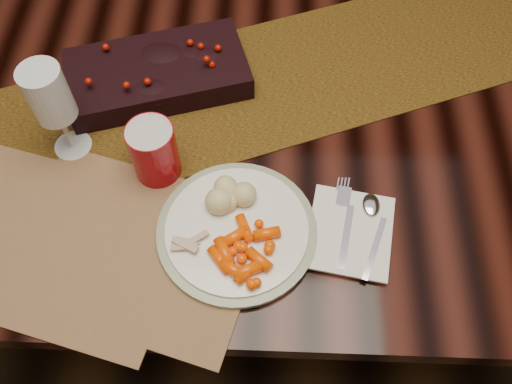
{
  "coord_description": "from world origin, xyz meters",
  "views": [
    {
      "loc": [
        0.01,
        -0.72,
        1.58
      ],
      "look_at": [
        -0.0,
        -0.25,
        0.8
      ],
      "focal_mm": 38.0,
      "sensor_mm": 36.0,
      "label": 1
    }
  ],
  "objects_px": {
    "mashed_potatoes": "(230,192)",
    "wine_glass": "(57,113)",
    "dining_table": "(260,194)",
    "baby_carrots": "(252,249)",
    "turkey_shreds": "(186,246)",
    "napkin": "(350,232)",
    "centerpiece": "(157,71)",
    "dinner_plate": "(237,230)",
    "placemat_main": "(134,247)",
    "red_cup": "(154,151)"
  },
  "relations": [
    {
      "from": "napkin",
      "to": "centerpiece",
      "type": "bearing_deg",
      "value": 148.28
    },
    {
      "from": "dining_table",
      "to": "mashed_potatoes",
      "type": "distance_m",
      "value": 0.49
    },
    {
      "from": "dining_table",
      "to": "dinner_plate",
      "type": "distance_m",
      "value": 0.49
    },
    {
      "from": "turkey_shreds",
      "to": "red_cup",
      "type": "bearing_deg",
      "value": 113.2
    },
    {
      "from": "mashed_potatoes",
      "to": "turkey_shreds",
      "type": "xyz_separation_m",
      "value": [
        -0.07,
        -0.1,
        -0.01
      ]
    },
    {
      "from": "mashed_potatoes",
      "to": "baby_carrots",
      "type": "bearing_deg",
      "value": -67.14
    },
    {
      "from": "placemat_main",
      "to": "baby_carrots",
      "type": "distance_m",
      "value": 0.2
    },
    {
      "from": "dinner_plate",
      "to": "mashed_potatoes",
      "type": "relative_size",
      "value": 3.38
    },
    {
      "from": "turkey_shreds",
      "to": "centerpiece",
      "type": "bearing_deg",
      "value": 104.4
    },
    {
      "from": "placemat_main",
      "to": "red_cup",
      "type": "height_order",
      "value": "red_cup"
    },
    {
      "from": "dining_table",
      "to": "red_cup",
      "type": "height_order",
      "value": "red_cup"
    },
    {
      "from": "napkin",
      "to": "mashed_potatoes",
      "type": "bearing_deg",
      "value": 175.97
    },
    {
      "from": "turkey_shreds",
      "to": "wine_glass",
      "type": "relative_size",
      "value": 0.32
    },
    {
      "from": "centerpiece",
      "to": "dining_table",
      "type": "bearing_deg",
      "value": -7.91
    },
    {
      "from": "dining_table",
      "to": "baby_carrots",
      "type": "distance_m",
      "value": 0.53
    },
    {
      "from": "dining_table",
      "to": "centerpiece",
      "type": "height_order",
      "value": "centerpiece"
    },
    {
      "from": "dining_table",
      "to": "wine_glass",
      "type": "xyz_separation_m",
      "value": [
        -0.35,
        -0.13,
        0.47
      ]
    },
    {
      "from": "centerpiece",
      "to": "mashed_potatoes",
      "type": "xyz_separation_m",
      "value": [
        0.16,
        -0.27,
        0.0
      ]
    },
    {
      "from": "baby_carrots",
      "to": "mashed_potatoes",
      "type": "distance_m",
      "value": 0.11
    },
    {
      "from": "turkey_shreds",
      "to": "napkin",
      "type": "relative_size",
      "value": 0.39
    },
    {
      "from": "dinner_plate",
      "to": "red_cup",
      "type": "relative_size",
      "value": 2.39
    },
    {
      "from": "dinner_plate",
      "to": "wine_glass",
      "type": "xyz_separation_m",
      "value": [
        -0.32,
        0.17,
        0.09
      ]
    },
    {
      "from": "dining_table",
      "to": "placemat_main",
      "type": "distance_m",
      "value": 0.54
    },
    {
      "from": "placemat_main",
      "to": "baby_carrots",
      "type": "bearing_deg",
      "value": 12.55
    },
    {
      "from": "mashed_potatoes",
      "to": "wine_glass",
      "type": "bearing_deg",
      "value": 159.37
    },
    {
      "from": "mashed_potatoes",
      "to": "wine_glass",
      "type": "height_order",
      "value": "wine_glass"
    },
    {
      "from": "napkin",
      "to": "wine_glass",
      "type": "bearing_deg",
      "value": 171.91
    },
    {
      "from": "dinner_plate",
      "to": "mashed_potatoes",
      "type": "height_order",
      "value": "mashed_potatoes"
    },
    {
      "from": "placemat_main",
      "to": "turkey_shreds",
      "type": "distance_m",
      "value": 0.1
    },
    {
      "from": "placemat_main",
      "to": "napkin",
      "type": "xyz_separation_m",
      "value": [
        0.36,
        0.04,
        0.0
      ]
    },
    {
      "from": "placemat_main",
      "to": "mashed_potatoes",
      "type": "distance_m",
      "value": 0.19
    },
    {
      "from": "napkin",
      "to": "baby_carrots",
      "type": "bearing_deg",
      "value": -153.5
    },
    {
      "from": "mashed_potatoes",
      "to": "wine_glass",
      "type": "distance_m",
      "value": 0.33
    },
    {
      "from": "placemat_main",
      "to": "baby_carrots",
      "type": "relative_size",
      "value": 3.38
    },
    {
      "from": "baby_carrots",
      "to": "red_cup",
      "type": "bearing_deg",
      "value": 136.9
    },
    {
      "from": "mashed_potatoes",
      "to": "red_cup",
      "type": "bearing_deg",
      "value": 154.06
    },
    {
      "from": "dining_table",
      "to": "mashed_potatoes",
      "type": "height_order",
      "value": "mashed_potatoes"
    },
    {
      "from": "centerpiece",
      "to": "dinner_plate",
      "type": "height_order",
      "value": "centerpiece"
    },
    {
      "from": "mashed_potatoes",
      "to": "wine_glass",
      "type": "relative_size",
      "value": 0.4
    },
    {
      "from": "dinner_plate",
      "to": "baby_carrots",
      "type": "xyz_separation_m",
      "value": [
        0.03,
        -0.04,
        0.02
      ]
    },
    {
      "from": "dining_table",
      "to": "baby_carrots",
      "type": "relative_size",
      "value": 14.79
    },
    {
      "from": "baby_carrots",
      "to": "red_cup",
      "type": "relative_size",
      "value": 1.07
    },
    {
      "from": "dining_table",
      "to": "turkey_shreds",
      "type": "distance_m",
      "value": 0.54
    },
    {
      "from": "dining_table",
      "to": "placemat_main",
      "type": "xyz_separation_m",
      "value": [
        -0.2,
        -0.33,
        0.38
      ]
    },
    {
      "from": "wine_glass",
      "to": "dining_table",
      "type": "bearing_deg",
      "value": 20.7
    },
    {
      "from": "dinner_plate",
      "to": "baby_carrots",
      "type": "bearing_deg",
      "value": -56.85
    },
    {
      "from": "napkin",
      "to": "red_cup",
      "type": "height_order",
      "value": "red_cup"
    },
    {
      "from": "dinner_plate",
      "to": "wine_glass",
      "type": "relative_size",
      "value": 1.36
    },
    {
      "from": "mashed_potatoes",
      "to": "napkin",
      "type": "distance_m",
      "value": 0.22
    },
    {
      "from": "dining_table",
      "to": "dinner_plate",
      "type": "relative_size",
      "value": 6.62
    }
  ]
}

